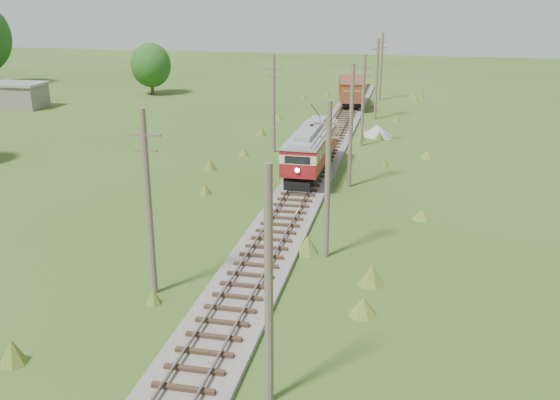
# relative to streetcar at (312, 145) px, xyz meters

# --- Properties ---
(railbed_main) EXTENTS (3.60, 96.00, 0.57)m
(railbed_main) POSITION_rel_streetcar_xyz_m (0.00, 0.80, -2.28)
(railbed_main) COLOR #605B54
(railbed_main) RESTS_ON ground
(streetcar) EXTENTS (2.81, 11.46, 5.21)m
(streetcar) POSITION_rel_streetcar_xyz_m (0.00, 0.00, 0.00)
(streetcar) COLOR black
(streetcar) RESTS_ON ground
(gondola) EXTENTS (4.09, 9.16, 2.94)m
(gondola) POSITION_rel_streetcar_xyz_m (0.00, 30.53, -0.32)
(gondola) COLOR black
(gondola) RESTS_ON ground
(gravel_pile) EXTENTS (3.13, 3.32, 1.14)m
(gravel_pile) POSITION_rel_streetcar_xyz_m (4.28, 15.22, -1.94)
(gravel_pile) COLOR gray
(gravel_pile) RESTS_ON ground
(utility_pole_r_1) EXTENTS (0.30, 0.30, 8.80)m
(utility_pole_r_1) POSITION_rel_streetcar_xyz_m (3.10, -28.20, 1.93)
(utility_pole_r_1) COLOR brown
(utility_pole_r_1) RESTS_ON ground
(utility_pole_r_2) EXTENTS (1.60, 0.30, 8.60)m
(utility_pole_r_2) POSITION_rel_streetcar_xyz_m (3.30, -15.20, 1.96)
(utility_pole_r_2) COLOR brown
(utility_pole_r_2) RESTS_ON ground
(utility_pole_r_3) EXTENTS (1.60, 0.30, 9.00)m
(utility_pole_r_3) POSITION_rel_streetcar_xyz_m (3.20, -2.20, 2.16)
(utility_pole_r_3) COLOR brown
(utility_pole_r_3) RESTS_ON ground
(utility_pole_r_4) EXTENTS (1.60, 0.30, 8.40)m
(utility_pole_r_4) POSITION_rel_streetcar_xyz_m (3.00, 10.80, 1.85)
(utility_pole_r_4) COLOR brown
(utility_pole_r_4) RESTS_ON ground
(utility_pole_r_5) EXTENTS (1.60, 0.30, 8.90)m
(utility_pole_r_5) POSITION_rel_streetcar_xyz_m (3.40, 23.80, 2.11)
(utility_pole_r_5) COLOR brown
(utility_pole_r_5) RESTS_ON ground
(utility_pole_r_6) EXTENTS (1.60, 0.30, 8.70)m
(utility_pole_r_6) POSITION_rel_streetcar_xyz_m (3.20, 36.80, 2.01)
(utility_pole_r_6) COLOR brown
(utility_pole_r_6) RESTS_ON ground
(utility_pole_l_a) EXTENTS (1.60, 0.30, 9.00)m
(utility_pole_l_a) POSITION_rel_streetcar_xyz_m (-4.20, -21.20, 2.16)
(utility_pole_l_a) COLOR brown
(utility_pole_l_a) RESTS_ON ground
(utility_pole_l_b) EXTENTS (1.60, 0.30, 8.60)m
(utility_pole_l_b) POSITION_rel_streetcar_xyz_m (-4.50, 6.80, 1.96)
(utility_pole_l_b) COLOR brown
(utility_pole_l_b) RESTS_ON ground
(tree_mid_a) EXTENTS (5.46, 5.46, 7.03)m
(tree_mid_a) POSITION_rel_streetcar_xyz_m (-28.00, 34.80, 1.55)
(tree_mid_a) COLOR #38281C
(tree_mid_a) RESTS_ON ground
(shed) EXTENTS (6.40, 4.40, 3.10)m
(shed) POSITION_rel_streetcar_xyz_m (-40.00, 21.80, -0.89)
(shed) COLOR slate
(shed) RESTS_ON ground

